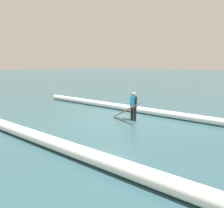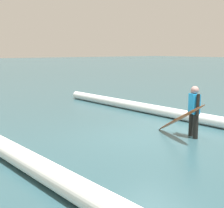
# 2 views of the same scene
# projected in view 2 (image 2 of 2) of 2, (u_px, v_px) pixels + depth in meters

# --- Properties ---
(ground_plane) EXTENTS (193.91, 193.91, 0.00)m
(ground_plane) POSITION_uv_depth(u_px,v_px,m) (150.00, 137.00, 9.18)
(ground_plane) COLOR #2A4D55
(surfer) EXTENTS (0.48, 0.36, 1.44)m
(surfer) POSITION_uv_depth(u_px,v_px,m) (194.00, 109.00, 9.00)
(surfer) COLOR black
(surfer) RESTS_ON ground_plane
(surfboard) EXTENTS (2.12, 0.77, 1.14)m
(surfboard) POSITION_uv_depth(u_px,v_px,m) (179.00, 118.00, 8.96)
(surfboard) COLOR #E55926
(surfboard) RESTS_ON ground_plane
(wave_crest_midground) EXTENTS (24.74, 1.58, 0.43)m
(wave_crest_midground) POSITION_uv_depth(u_px,v_px,m) (16.00, 155.00, 6.91)
(wave_crest_midground) COLOR white
(wave_crest_midground) RESTS_ON ground_plane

